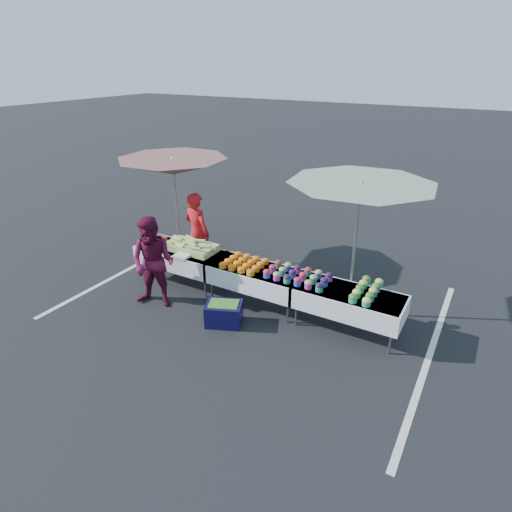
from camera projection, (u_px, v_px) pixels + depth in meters
The scene contains 17 objects.
ground at pixel (256, 303), 8.26m from camera, with size 80.00×80.00×0.00m, color black.
stripe_left at pixel (134, 266), 9.71m from camera, with size 0.10×5.00×0.00m, color silver.
stripe_right at pixel (430, 355), 6.81m from camera, with size 0.10×5.00×0.00m, color silver.
table_left at pixel (181, 256), 8.83m from camera, with size 1.86×0.81×0.75m.
table_center at pixel (256, 276), 8.02m from camera, with size 1.86×0.81×0.75m.
table_right at pixel (348, 301), 7.20m from camera, with size 1.86×0.81×0.75m.
berry_punnets at pixel (152, 241), 9.02m from camera, with size 0.40×0.54×0.08m.
corn_pile at pixel (191, 246), 8.64m from camera, with size 1.16×0.57×0.26m.
plastic_bags at pixel (182, 256), 8.38m from camera, with size 0.30×0.25×0.05m, color white.
carrot_bowls at pixel (244, 263), 8.03m from camera, with size 0.75×0.69×0.11m.
potato_cups at pixel (298, 275), 7.53m from camera, with size 1.14×0.58×0.16m.
bean_baskets at pixel (366, 290), 7.05m from camera, with size 0.36×0.86×0.15m.
vendor at pixel (197, 233), 9.20m from camera, with size 0.65×0.42×1.77m, color red.
customer at pixel (153, 263), 7.86m from camera, with size 0.85×0.66×1.76m, color maroon.
umbrella_left at pixel (173, 167), 9.10m from camera, with size 2.97×2.97×2.41m.
umbrella_right at pixel (360, 195), 6.97m from camera, with size 3.05×3.05×2.50m.
storage_bin at pixel (224, 313), 7.54m from camera, with size 0.75×0.66×0.41m.
Camera 1 is at (3.56, -6.16, 4.30)m, focal length 30.00 mm.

